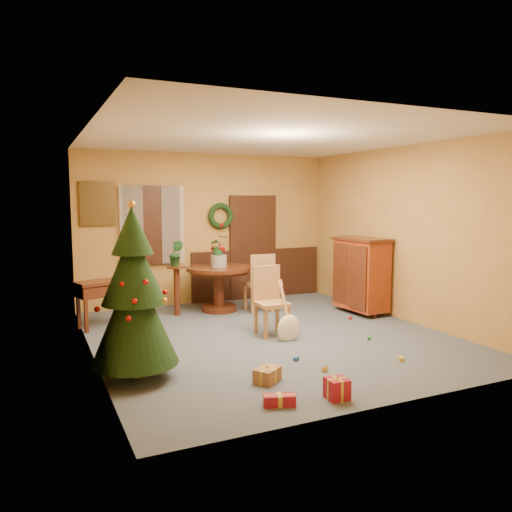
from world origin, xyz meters
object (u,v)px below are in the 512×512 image
christmas_tree (134,295)px  sideboard (361,273)px  dining_table (219,280)px  chair_near (269,298)px  writing_desk (104,292)px

christmas_tree → sideboard: (4.30, 1.63, -0.23)m
dining_table → christmas_tree: bearing=-125.9°
chair_near → sideboard: 2.18m
writing_desk → sideboard: bearing=-11.7°
christmas_tree → writing_desk: size_ratio=2.18×
dining_table → writing_desk: dining_table is taller
chair_near → sideboard: bearing=15.4°
chair_near → sideboard: size_ratio=0.76×
chair_near → christmas_tree: size_ratio=0.51×
christmas_tree → writing_desk: (-0.00, 2.52, -0.39)m
writing_desk → dining_table: bearing=8.8°
dining_table → chair_near: chair_near is taller
sideboard → chair_near: bearing=-164.6°
chair_near → writing_desk: (-2.20, 1.47, 0.01)m
christmas_tree → sideboard: christmas_tree is taller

